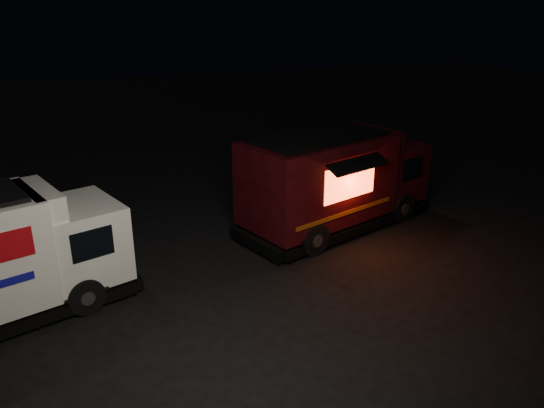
{
  "coord_description": "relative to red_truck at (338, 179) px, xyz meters",
  "views": [
    {
      "loc": [
        -3.02,
        -10.41,
        6.27
      ],
      "look_at": [
        1.89,
        2.0,
        1.2
      ],
      "focal_mm": 35.0,
      "sensor_mm": 36.0,
      "label": 1
    }
  ],
  "objects": [
    {
      "name": "ground",
      "position": [
        -4.18,
        -2.56,
        -1.45
      ],
      "size": [
        80.0,
        80.0,
        0.0
      ],
      "primitive_type": "plane",
      "color": "black",
      "rests_on": "ground"
    },
    {
      "name": "red_truck",
      "position": [
        0.0,
        0.0,
        0.0
      ],
      "size": [
        6.65,
        4.07,
        2.91
      ],
      "primitive_type": null,
      "rotation": [
        0.0,
        0.0,
        0.3
      ],
      "color": "#3E0B0F",
      "rests_on": "ground"
    }
  ]
}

